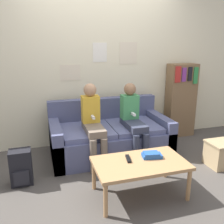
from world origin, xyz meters
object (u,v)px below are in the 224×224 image
at_px(couch, 109,136).
at_px(bookshelf, 181,100).
at_px(person_left, 93,120).
at_px(tv_remote, 128,159).
at_px(person_right, 133,118).
at_px(coffee_table, 140,165).
at_px(backpack, 21,168).
at_px(storage_box, 224,153).

distance_m(couch, bookshelf, 1.50).
relative_size(person_left, bookshelf, 0.86).
bearing_deg(tv_remote, bookshelf, 54.25).
distance_m(person_left, person_right, 0.58).
distance_m(coffee_table, backpack, 1.39).
bearing_deg(coffee_table, backpack, 154.19).
bearing_deg(storage_box, backpack, 173.25).
bearing_deg(person_left, couch, 34.77).
relative_size(couch, bookshelf, 1.35).
bearing_deg(storage_box, coffee_table, -167.80).
bearing_deg(backpack, person_left, 19.07).
xyz_separation_m(couch, storage_box, (1.37, -0.83, -0.09)).
distance_m(couch, person_left, 0.49).
relative_size(coffee_table, bookshelf, 0.78).
distance_m(coffee_table, tv_remote, 0.14).
relative_size(person_right, backpack, 2.49).
xyz_separation_m(person_left, storage_box, (1.66, -0.63, -0.43)).
bearing_deg(bookshelf, person_left, -161.42).
bearing_deg(backpack, tv_remote, -24.39).
relative_size(person_left, tv_remote, 6.21).
bearing_deg(person_left, backpack, -160.93).
bearing_deg(coffee_table, storage_box, 12.20).
bearing_deg(bookshelf, person_right, -152.84).
xyz_separation_m(couch, person_right, (0.29, -0.21, 0.33)).
distance_m(tv_remote, bookshelf, 2.07).
relative_size(tv_remote, bookshelf, 0.14).
bearing_deg(coffee_table, bookshelf, 47.01).
xyz_separation_m(couch, bookshelf, (1.41, 0.37, 0.38)).
bearing_deg(tv_remote, person_right, 76.60).
relative_size(person_right, tv_remote, 6.08).
height_order(bookshelf, backpack, bookshelf).
height_order(couch, bookshelf, bookshelf).
bearing_deg(bookshelf, coffee_table, -132.99).
distance_m(person_right, bookshelf, 1.26).
xyz_separation_m(coffee_table, person_left, (-0.30, 0.92, 0.25)).
bearing_deg(tv_remote, storage_box, 19.10).
distance_m(couch, storage_box, 1.61).
distance_m(storage_box, backpack, 2.62).
bearing_deg(person_right, bookshelf, 27.16).
distance_m(bookshelf, backpack, 2.82).
relative_size(couch, coffee_table, 1.74).
distance_m(couch, tv_remote, 1.06).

